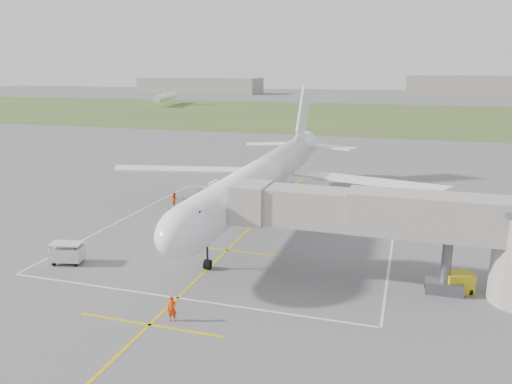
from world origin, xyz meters
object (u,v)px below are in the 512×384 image
(jet_bridge, at_px, (416,227))
(baggage_cart, at_px, (67,253))
(ramp_worker_nose, at_px, (172,309))
(gpu_unit, at_px, (458,283))
(airliner, at_px, (262,178))
(ramp_worker_wing, at_px, (175,199))

(jet_bridge, relative_size, baggage_cart, 8.25)
(baggage_cart, bearing_deg, ramp_worker_nose, -38.61)
(gpu_unit, xyz_separation_m, ramp_worker_nose, (-17.81, -10.02, 0.12))
(jet_bridge, bearing_deg, gpu_unit, 7.29)
(baggage_cart, bearing_deg, airliner, 44.25)
(airliner, height_order, baggage_cart, airliner)
(baggage_cart, relative_size, ramp_worker_wing, 1.82)
(airliner, distance_m, gpu_unit, 23.76)
(baggage_cart, bearing_deg, ramp_worker_wing, 76.60)
(jet_bridge, xyz_separation_m, gpu_unit, (3.25, 0.42, -4.01))
(airliner, bearing_deg, baggage_cart, -123.30)
(airliner, relative_size, ramp_worker_wing, 30.03)
(airliner, xyz_separation_m, baggage_cart, (-11.56, -17.60, -3.48))
(airliner, height_order, gpu_unit, airliner)
(gpu_unit, height_order, ramp_worker_wing, ramp_worker_wing)
(jet_bridge, distance_m, ramp_worker_wing, 31.51)
(ramp_worker_nose, bearing_deg, jet_bridge, 18.42)
(airliner, height_order, ramp_worker_nose, airliner)
(jet_bridge, height_order, gpu_unit, jet_bridge)
(airliner, bearing_deg, jet_bridge, -42.19)
(gpu_unit, relative_size, ramp_worker_wing, 1.49)
(ramp_worker_nose, height_order, ramp_worker_wing, ramp_worker_nose)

